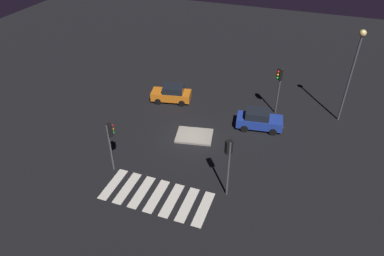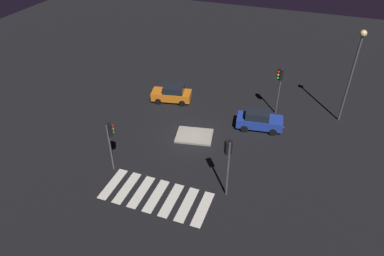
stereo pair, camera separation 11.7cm
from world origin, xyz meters
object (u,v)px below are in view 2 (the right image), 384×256
(traffic_light_east, at_px, (228,155))
(street_lamp, at_px, (355,63))
(car_blue, at_px, (259,120))
(traffic_light_south, at_px, (110,136))
(car_orange, at_px, (172,94))
(traffic_light_north, at_px, (279,81))
(traffic_island, at_px, (194,136))

(traffic_light_east, distance_m, street_lamp, 14.68)
(car_blue, height_order, street_lamp, street_lamp)
(traffic_light_south, distance_m, street_lamp, 20.64)
(car_orange, relative_size, car_blue, 0.98)
(street_lamp, bearing_deg, traffic_light_north, -170.70)
(traffic_island, xyz_separation_m, traffic_light_south, (-4.29, -5.90, 3.01))
(traffic_light_north, bearing_deg, traffic_light_east, 36.03)
(car_blue, relative_size, traffic_light_south, 1.03)
(car_orange, xyz_separation_m, traffic_light_north, (9.97, 1.22, 2.62))
(car_orange, distance_m, car_blue, 9.17)
(traffic_light_east, xyz_separation_m, street_lamp, (7.29, 12.54, 2.25))
(car_orange, distance_m, traffic_light_east, 13.62)
(street_lamp, bearing_deg, car_orange, -172.17)
(traffic_light_north, relative_size, street_lamp, 0.54)
(car_orange, bearing_deg, traffic_light_north, 175.19)
(car_orange, xyz_separation_m, traffic_light_east, (8.42, -10.38, 2.62))
(traffic_light_east, bearing_deg, traffic_island, -1.89)
(car_blue, bearing_deg, traffic_light_south, -143.72)
(traffic_light_north, xyz_separation_m, street_lamp, (5.74, 0.94, 2.24))
(traffic_island, distance_m, car_orange, 6.43)
(traffic_light_north, bearing_deg, traffic_light_south, 3.45)
(car_blue, relative_size, traffic_light_east, 0.92)
(traffic_island, xyz_separation_m, traffic_light_north, (5.85, 6.10, 3.37))
(traffic_light_south, xyz_separation_m, street_lamp, (15.88, 12.94, 2.60))
(traffic_light_south, bearing_deg, traffic_light_north, -4.24)
(traffic_island, relative_size, traffic_light_east, 0.76)
(car_orange, relative_size, street_lamp, 0.48)
(traffic_island, relative_size, traffic_light_north, 0.76)
(car_blue, distance_m, street_lamp, 9.11)
(traffic_light_east, relative_size, street_lamp, 0.54)
(car_orange, distance_m, traffic_light_south, 11.01)
(traffic_light_south, distance_m, traffic_light_north, 15.71)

